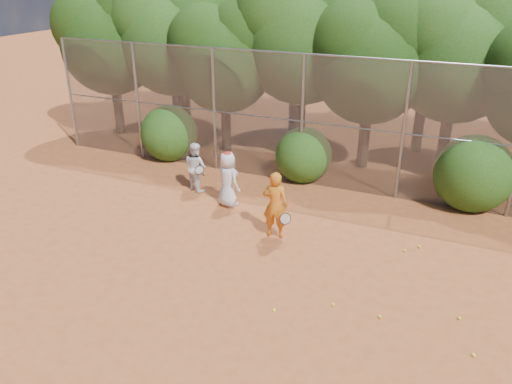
% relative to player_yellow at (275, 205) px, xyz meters
% --- Properties ---
extents(ground, '(80.00, 80.00, 0.00)m').
position_rel_player_yellow_xyz_m(ground, '(0.45, -2.44, -0.87)').
color(ground, '#9F4D24').
rests_on(ground, ground).
extents(fence_back, '(20.05, 0.09, 4.03)m').
position_rel_player_yellow_xyz_m(fence_back, '(0.33, 3.56, 1.18)').
color(fence_back, gray).
rests_on(fence_back, ground).
extents(tree_0, '(4.38, 3.81, 6.00)m').
position_rel_player_yellow_xyz_m(tree_0, '(-8.99, 5.60, 3.06)').
color(tree_0, black).
rests_on(tree_0, ground).
extents(tree_1, '(4.64, 4.03, 6.35)m').
position_rel_player_yellow_xyz_m(tree_1, '(-6.49, 6.10, 3.29)').
color(tree_1, black).
rests_on(tree_1, ground).
extents(tree_2, '(3.99, 3.47, 5.47)m').
position_rel_player_yellow_xyz_m(tree_2, '(-4.00, 5.40, 2.71)').
color(tree_2, black).
rests_on(tree_2, ground).
extents(tree_3, '(4.89, 4.26, 6.70)m').
position_rel_player_yellow_xyz_m(tree_3, '(-1.49, 6.40, 3.52)').
color(tree_3, black).
rests_on(tree_3, ground).
extents(tree_4, '(4.19, 3.64, 5.73)m').
position_rel_player_yellow_xyz_m(tree_4, '(1.01, 5.80, 2.88)').
color(tree_4, black).
rests_on(tree_4, ground).
extents(tree_5, '(4.51, 3.92, 6.17)m').
position_rel_player_yellow_xyz_m(tree_5, '(3.51, 6.60, 3.17)').
color(tree_5, black).
rests_on(tree_5, ground).
extents(tree_9, '(4.83, 4.20, 6.62)m').
position_rel_player_yellow_xyz_m(tree_9, '(-7.49, 8.40, 3.46)').
color(tree_9, black).
rests_on(tree_9, ground).
extents(tree_10, '(5.15, 4.48, 7.06)m').
position_rel_player_yellow_xyz_m(tree_10, '(-2.48, 8.61, 3.75)').
color(tree_10, black).
rests_on(tree_10, ground).
extents(tree_11, '(4.64, 4.03, 6.35)m').
position_rel_player_yellow_xyz_m(tree_11, '(2.51, 8.20, 3.29)').
color(tree_11, black).
rests_on(tree_11, ground).
extents(bush_0, '(2.00, 2.00, 2.00)m').
position_rel_player_yellow_xyz_m(bush_0, '(-5.55, 3.86, 0.13)').
color(bush_0, '#1F4711').
rests_on(bush_0, ground).
extents(bush_1, '(1.80, 1.80, 1.80)m').
position_rel_player_yellow_xyz_m(bush_1, '(-0.55, 3.86, 0.03)').
color(bush_1, '#1F4711').
rests_on(bush_1, ground).
extents(bush_2, '(2.20, 2.20, 2.20)m').
position_rel_player_yellow_xyz_m(bush_2, '(4.45, 3.86, 0.23)').
color(bush_2, '#1F4711').
rests_on(bush_2, ground).
extents(player_yellow, '(0.84, 0.58, 1.75)m').
position_rel_player_yellow_xyz_m(player_yellow, '(0.00, 0.00, 0.00)').
color(player_yellow, orange).
rests_on(player_yellow, ground).
extents(player_teen, '(0.93, 0.79, 1.63)m').
position_rel_player_yellow_xyz_m(player_teen, '(-1.88, 1.15, -0.06)').
color(player_teen, silver).
rests_on(player_teen, ground).
extents(player_white, '(0.90, 0.82, 1.51)m').
position_rel_player_yellow_xyz_m(player_white, '(-3.28, 1.75, -0.12)').
color(player_white, white).
rests_on(player_white, ground).
extents(ball_0, '(0.07, 0.07, 0.07)m').
position_rel_player_yellow_xyz_m(ball_0, '(3.09, -2.24, -0.84)').
color(ball_0, yellow).
rests_on(ball_0, ground).
extents(ball_1, '(0.07, 0.07, 0.07)m').
position_rel_player_yellow_xyz_m(ball_1, '(3.47, 0.84, -0.84)').
color(ball_1, yellow).
rests_on(ball_1, ground).
extents(ball_2, '(0.07, 0.07, 0.07)m').
position_rel_player_yellow_xyz_m(ball_2, '(2.15, -2.23, -0.84)').
color(ball_2, yellow).
rests_on(ball_2, ground).
extents(ball_3, '(0.07, 0.07, 0.07)m').
position_rel_player_yellow_xyz_m(ball_3, '(4.81, -2.65, -0.84)').
color(ball_3, yellow).
rests_on(ball_3, ground).
extents(ball_4, '(0.07, 0.07, 0.07)m').
position_rel_player_yellow_xyz_m(ball_4, '(1.13, -2.89, -0.84)').
color(ball_4, yellow).
rests_on(ball_4, ground).
extents(ball_5, '(0.07, 0.07, 0.07)m').
position_rel_player_yellow_xyz_m(ball_5, '(3.17, 0.51, -0.84)').
color(ball_5, yellow).
rests_on(ball_5, ground).
extents(ball_6, '(0.07, 0.07, 0.07)m').
position_rel_player_yellow_xyz_m(ball_6, '(4.52, -1.67, -0.84)').
color(ball_6, yellow).
rests_on(ball_6, ground).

